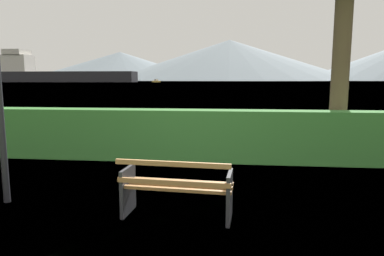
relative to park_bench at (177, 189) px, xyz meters
name	(u,v)px	position (x,y,z in m)	size (l,w,h in m)	color
ground_plane	(178,216)	(0.00, 0.06, -0.42)	(1400.00, 1400.00, 0.00)	#567A38
water_surface	(229,82)	(0.00, 308.22, -0.42)	(620.00, 620.00, 0.00)	#6B8EA3
park_bench	(177,189)	(0.00, 0.00, 0.00)	(1.58, 0.69, 0.87)	#A0703F
hedge_row	(199,135)	(0.00, 3.45, 0.18)	(13.37, 0.62, 1.21)	#387A33
cargo_ship_large	(52,73)	(-125.81, 230.80, 6.00)	(105.50, 16.37, 22.95)	#232328
sailboat_mid	(156,81)	(-47.43, 219.37, 0.29)	(6.92, 7.69, 2.04)	gold
distant_hills	(276,60)	(77.88, 590.87, 32.88)	(858.03, 430.64, 71.66)	gray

